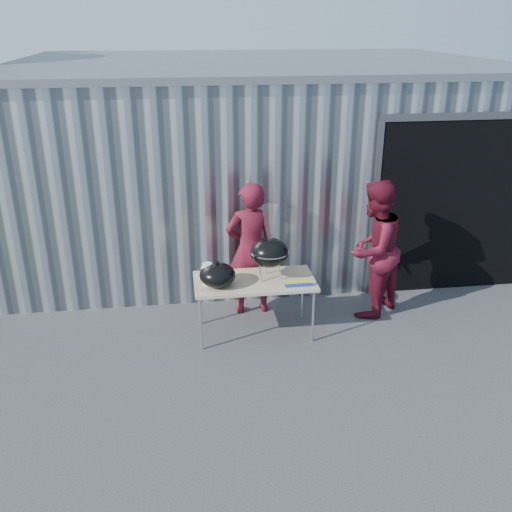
{
  "coord_description": "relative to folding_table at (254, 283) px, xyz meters",
  "views": [
    {
      "loc": [
        -0.61,
        -5.61,
        3.77
      ],
      "look_at": [
        0.27,
        0.81,
        1.05
      ],
      "focal_mm": 40.0,
      "sensor_mm": 36.0,
      "label": 1
    }
  ],
  "objects": [
    {
      "name": "building",
      "position": [
        0.67,
        3.83,
        0.83
      ],
      "size": [
        8.2,
        6.2,
        3.1
      ],
      "color": "silver",
      "rests_on": "ground"
    },
    {
      "name": "paper_towels",
      "position": [
        -0.58,
        -0.05,
        0.18
      ],
      "size": [
        0.12,
        0.12,
        0.28
      ],
      "primitive_type": "cylinder",
      "color": "white",
      "rests_on": "folding_table"
    },
    {
      "name": "white_tub",
      "position": [
        -0.55,
        0.2,
        0.09
      ],
      "size": [
        0.2,
        0.15,
        0.1
      ],
      "primitive_type": "cube",
      "color": "white",
      "rests_on": "folding_table"
    },
    {
      "name": "person_bystander",
      "position": [
        1.63,
        0.34,
        0.23
      ],
      "size": [
        1.15,
        1.13,
        1.87
      ],
      "primitive_type": "imported",
      "rotation": [
        0.0,
        0.0,
        3.84
      ],
      "color": "#5B1020",
      "rests_on": "ground"
    },
    {
      "name": "foil_box",
      "position": [
        0.51,
        -0.25,
        0.07
      ],
      "size": [
        0.32,
        0.05,
        0.06
      ],
      "color": "#1933A2",
      "rests_on": "folding_table"
    },
    {
      "name": "grill_lid",
      "position": [
        -0.46,
        -0.1,
        0.18
      ],
      "size": [
        0.44,
        0.44,
        0.32
      ],
      "color": "black",
      "rests_on": "folding_table"
    },
    {
      "name": "folding_table",
      "position": [
        0.0,
        0.0,
        0.0
      ],
      "size": [
        1.5,
        0.75,
        0.75
      ],
      "color": "tan",
      "rests_on": "ground"
    },
    {
      "name": "ground",
      "position": [
        -0.24,
        -0.76,
        -0.71
      ],
      "size": [
        80.0,
        80.0,
        0.0
      ],
      "primitive_type": "plane",
      "color": "#39393C"
    },
    {
      "name": "kettle_grill",
      "position": [
        0.19,
        0.03,
        0.45
      ],
      "size": [
        0.48,
        0.48,
        0.95
      ],
      "color": "black",
      "rests_on": "folding_table"
    },
    {
      "name": "person_cook",
      "position": [
        0.03,
        0.61,
        0.21
      ],
      "size": [
        0.7,
        0.49,
        1.83
      ],
      "primitive_type": "imported",
      "rotation": [
        0.0,
        0.0,
        3.22
      ],
      "color": "#5B1020",
      "rests_on": "ground"
    }
  ]
}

